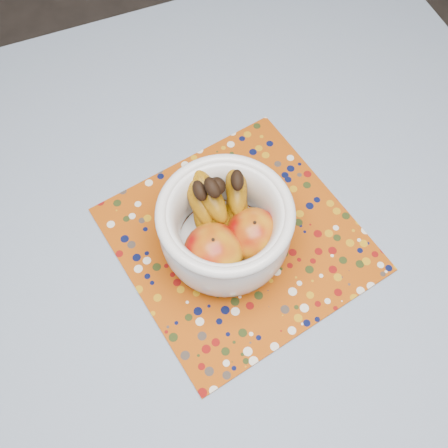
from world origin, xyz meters
name	(u,v)px	position (x,y,z in m)	size (l,w,h in m)	color
table	(220,312)	(0.00, 0.00, 0.67)	(1.20, 1.20, 0.75)	brown
tablecloth	(219,295)	(0.00, 0.00, 0.76)	(1.32, 1.32, 0.01)	slate
placemat	(238,239)	(0.06, 0.08, 0.76)	(0.37, 0.37, 0.00)	#963D08
fruit_bowl	(225,224)	(0.04, 0.08, 0.83)	(0.20, 0.20, 0.15)	silver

